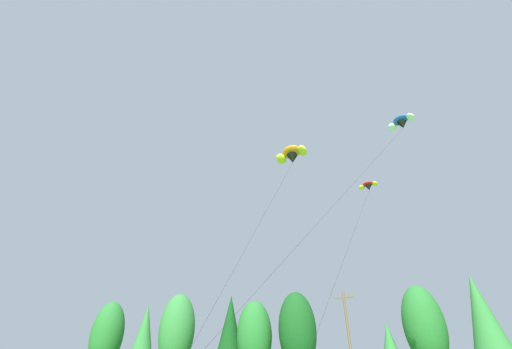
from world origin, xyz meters
TOP-DOWN VIEW (x-y plane):
  - treeline_tree_a at (-41.31, 54.23)m, footprint 5.65×5.65m
  - treeline_tree_b at (-33.68, 54.57)m, footprint 4.51×4.51m
  - treeline_tree_c at (-25.31, 51.49)m, footprint 5.59×5.59m
  - treeline_tree_d at (-16.55, 52.50)m, footprint 4.54×4.54m
  - treeline_tree_e at (-12.04, 50.99)m, footprint 5.04×5.04m
  - treeline_tree_f at (-5.74, 51.23)m, footprint 5.27×5.27m
  - treeline_tree_g at (6.11, 53.65)m, footprint 3.45×3.45m
  - treeline_tree_h at (10.87, 54.43)m, footprint 5.36×5.36m
  - treeline_tree_i at (17.05, 50.23)m, footprint 4.51×4.51m
  - utility_pole at (2.12, 41.10)m, footprint 2.20×0.26m
  - parafoil_kite_high_blue_white at (11.42, 32.49)m, footprint 16.56×17.17m
  - parafoil_kite_mid_red_yellow at (6.84, 34.35)m, footprint 6.27×16.28m
  - parafoil_kite_far_orange at (-0.10, 29.21)m, footprint 5.32×13.76m

SIDE VIEW (x-z plane):
  - treeline_tree_g at x=6.11m, z-range 1.06..9.48m
  - utility_pole at x=2.12m, z-range 0.27..10.58m
  - treeline_tree_e at x=-12.04m, z-range 1.26..13.26m
  - treeline_tree_f at x=-5.74m, z-range 1.36..14.22m
  - treeline_tree_h at x=10.87m, z-range 1.39..14.59m
  - treeline_tree_b at x=-33.68m, z-range 1.67..14.91m
  - treeline_tree_i at x=17.05m, z-range 1.68..14.92m
  - treeline_tree_d at x=-16.55m, z-range 1.69..15.04m
  - treeline_tree_c at x=-25.31m, z-range 1.48..15.50m
  - treeline_tree_a at x=-41.31m, z-range 1.50..15.75m
  - parafoil_kite_mid_red_yellow at x=6.84m, z-range 10.28..28.70m
  - parafoil_kite_far_orange at x=-0.10m, z-range 11.19..32.34m
  - parafoil_kite_high_blue_white at x=11.42m, z-range 13.17..37.85m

